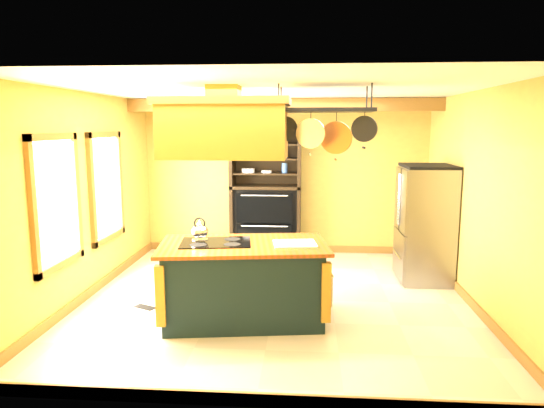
# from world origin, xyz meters

# --- Properties ---
(floor) EXTENTS (5.00, 5.00, 0.00)m
(floor) POSITION_xyz_m (0.00, 0.00, 0.00)
(floor) COLOR beige
(floor) RESTS_ON ground
(ceiling) EXTENTS (5.00, 5.00, 0.00)m
(ceiling) POSITION_xyz_m (0.00, 0.00, 2.70)
(ceiling) COLOR white
(ceiling) RESTS_ON wall_back
(wall_back) EXTENTS (5.00, 0.02, 2.70)m
(wall_back) POSITION_xyz_m (0.00, 2.50, 1.35)
(wall_back) COLOR gold
(wall_back) RESTS_ON floor
(wall_front) EXTENTS (5.00, 0.02, 2.70)m
(wall_front) POSITION_xyz_m (0.00, -2.50, 1.35)
(wall_front) COLOR gold
(wall_front) RESTS_ON floor
(wall_left) EXTENTS (0.02, 5.00, 2.70)m
(wall_left) POSITION_xyz_m (-2.50, 0.00, 1.35)
(wall_left) COLOR gold
(wall_left) RESTS_ON floor
(wall_right) EXTENTS (0.02, 5.00, 2.70)m
(wall_right) POSITION_xyz_m (2.50, 0.00, 1.35)
(wall_right) COLOR gold
(wall_right) RESTS_ON floor
(ceiling_beam) EXTENTS (5.00, 0.15, 0.20)m
(ceiling_beam) POSITION_xyz_m (0.00, 1.70, 2.59)
(ceiling_beam) COLOR olive
(ceiling_beam) RESTS_ON ceiling
(window_near) EXTENTS (0.06, 1.06, 1.56)m
(window_near) POSITION_xyz_m (-2.47, -0.80, 1.40)
(window_near) COLOR olive
(window_near) RESTS_ON wall_left
(window_far) EXTENTS (0.06, 1.06, 1.56)m
(window_far) POSITION_xyz_m (-2.47, 0.60, 1.40)
(window_far) COLOR olive
(window_far) RESTS_ON wall_left
(kitchen_island) EXTENTS (2.05, 1.32, 1.11)m
(kitchen_island) POSITION_xyz_m (-0.32, -0.70, 0.47)
(kitchen_island) COLOR black
(kitchen_island) RESTS_ON floor
(range_hood) EXTENTS (1.47, 0.83, 0.80)m
(range_hood) POSITION_xyz_m (-0.52, -0.70, 2.25)
(range_hood) COLOR gold
(range_hood) RESTS_ON ceiling
(pot_rack) EXTENTS (1.14, 0.54, 0.75)m
(pot_rack) POSITION_xyz_m (0.58, -0.70, 2.34)
(pot_rack) COLOR black
(pot_rack) RESTS_ON ceiling
(refrigerator) EXTENTS (0.73, 0.85, 1.67)m
(refrigerator) POSITION_xyz_m (2.12, 0.99, 0.81)
(refrigerator) COLOR gray
(refrigerator) RESTS_ON floor
(hutch) EXTENTS (1.22, 0.56, 2.16)m
(hutch) POSITION_xyz_m (-0.32, 2.27, 0.84)
(hutch) COLOR black
(hutch) RESTS_ON floor
(floor_register) EXTENTS (0.30, 0.23, 0.01)m
(floor_register) POSITION_xyz_m (-1.62, -0.42, 0.01)
(floor_register) COLOR black
(floor_register) RESTS_ON floor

